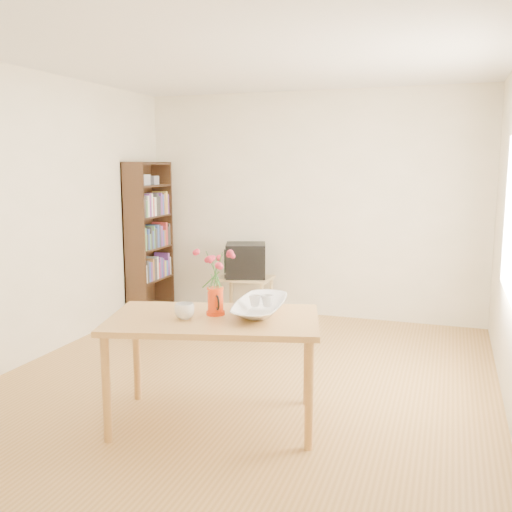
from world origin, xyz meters
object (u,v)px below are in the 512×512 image
at_px(pitcher, 216,302).
at_px(television, 246,260).
at_px(table, 214,329).
at_px(mug, 184,311).
at_px(bowl, 260,280).

xyz_separation_m(pitcher, television, (-0.76, 2.70, -0.17)).
bearing_deg(pitcher, table, -113.75).
distance_m(pitcher, mug, 0.23).
relative_size(mug, television, 0.24).
distance_m(pitcher, bowl, 0.34).
height_order(table, pitcher, pitcher).
bearing_deg(mug, pitcher, -146.84).
bearing_deg(table, pitcher, 85.50).
xyz_separation_m(mug, television, (-0.60, 2.87, -0.14)).
relative_size(bowl, television, 0.87).
relative_size(table, mug, 11.60).
bearing_deg(bowl, pitcher, -149.49).
bearing_deg(television, pitcher, -93.23).
bearing_deg(table, bowl, 26.16).
bearing_deg(pitcher, television, 71.81).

